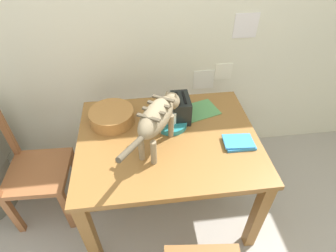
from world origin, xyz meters
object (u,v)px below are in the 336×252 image
at_px(coffee_mug, 172,116).
at_px(wicker_basket, 112,116).
at_px(wooden_chair_near, 31,171).
at_px(magazine, 199,111).
at_px(book_stack, 239,143).
at_px(dining_table, 168,147).
at_px(cat, 158,117).
at_px(toaster, 181,108).
at_px(saucer_bowl, 171,123).

xyz_separation_m(coffee_mug, wicker_basket, (-0.40, 0.09, -0.03)).
bearing_deg(wicker_basket, wooden_chair_near, -167.60).
bearing_deg(magazine, book_stack, -81.27).
height_order(dining_table, coffee_mug, coffee_mug).
bearing_deg(book_stack, dining_table, 165.09).
height_order(dining_table, cat, cat).
distance_m(cat, coffee_mug, 0.24).
xyz_separation_m(toaster, wooden_chair_near, (-1.08, -0.12, -0.36)).
bearing_deg(saucer_bowl, magazine, 30.88).
xyz_separation_m(cat, wooden_chair_near, (-0.90, 0.12, -0.50)).
xyz_separation_m(cat, toaster, (0.17, 0.24, -0.14)).
height_order(wicker_basket, toaster, toaster).
height_order(magazine, wooden_chair_near, wooden_chair_near).
distance_m(saucer_bowl, coffee_mug, 0.06).
bearing_deg(coffee_mug, book_stack, -30.35).
relative_size(dining_table, wooden_chair_near, 1.26).
distance_m(magazine, toaster, 0.18).
bearing_deg(book_stack, coffee_mug, 149.65).
height_order(coffee_mug, magazine, coffee_mug).
distance_m(dining_table, cat, 0.32).
distance_m(dining_table, wooden_chair_near, 0.99).
bearing_deg(book_stack, cat, 172.67).
bearing_deg(coffee_mug, cat, -121.90).
bearing_deg(coffee_mug, saucer_bowl, 180.00).
height_order(cat, wicker_basket, cat).
bearing_deg(cat, saucer_bowl, 90.00).
bearing_deg(magazine, toaster, -174.99).
bearing_deg(cat, coffee_mug, 89.04).
bearing_deg(dining_table, coffee_mug, 71.30).
bearing_deg(toaster, book_stack, -43.14).
xyz_separation_m(cat, coffee_mug, (0.10, 0.17, -0.14)).
bearing_deg(wooden_chair_near, coffee_mug, 94.41).
bearing_deg(wooden_chair_near, cat, 84.10).
bearing_deg(dining_table, toaster, 59.82).
relative_size(book_stack, wicker_basket, 0.65).
relative_size(cat, saucer_bowl, 2.75).
height_order(cat, wooden_chair_near, cat).
bearing_deg(saucer_bowl, dining_table, -106.97).
height_order(saucer_bowl, toaster, toaster).
bearing_deg(toaster, wicker_basket, 178.00).
bearing_deg(coffee_mug, dining_table, -108.70).
bearing_deg(wicker_basket, book_stack, -21.98).
bearing_deg(toaster, magazine, 22.10).
bearing_deg(book_stack, saucer_bowl, 149.89).
bearing_deg(saucer_bowl, coffee_mug, 0.00).
bearing_deg(wicker_basket, saucer_bowl, -12.72).
relative_size(book_stack, toaster, 0.99).
distance_m(cat, magazine, 0.49).
distance_m(book_stack, toaster, 0.45).
xyz_separation_m(dining_table, wicker_basket, (-0.36, 0.21, 0.14)).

